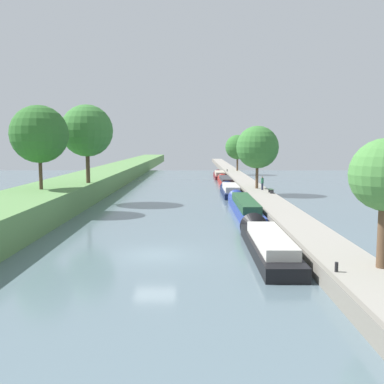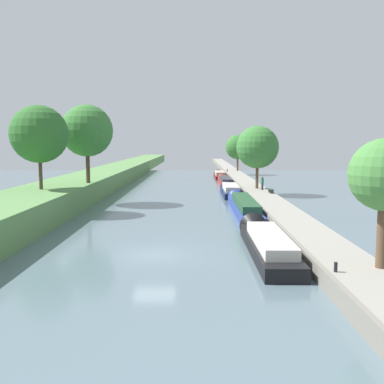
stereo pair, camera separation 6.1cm
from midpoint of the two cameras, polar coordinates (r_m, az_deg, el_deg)
The scene contains 16 objects.
ground_plane at distance 26.99m, azimuth -4.80°, elevation -8.05°, with size 160.00×160.00×0.00m, color slate.
right_towpath at distance 27.84m, azimuth 16.51°, elevation -6.91°, with size 3.10×260.00×0.89m.
stone_quay at distance 27.42m, azimuth 13.12°, elevation -6.96°, with size 0.25×260.00×0.94m.
narrowboat_black at distance 28.11m, azimuth 9.55°, elevation -6.34°, with size 2.18×12.79×2.07m.
narrowboat_blue at distance 42.98m, azimuth 6.69°, elevation -1.78°, with size 1.94×16.53×2.02m.
narrowboat_navy at distance 57.22m, azimuth 4.94°, elevation 0.22°, with size 2.09×10.93×2.04m.
narrowboat_red at distance 71.29m, azimuth 4.31°, elevation 1.42°, with size 1.80×14.60×1.76m.
narrowboat_maroon at distance 84.47m, azimuth 3.58°, elevation 2.20°, with size 1.99×10.84×1.93m.
tree_rightbank_midnear at distance 56.59m, azimuth 8.46°, elevation 5.72°, with size 5.35×5.35×7.90m.
tree_rightbank_midfar at distance 91.46m, azimuth 5.93°, elevation 5.76°, with size 4.99×4.99×7.33m.
tree_leftbank_downstream at distance 43.53m, azimuth -19.04°, elevation 7.04°, with size 5.33×5.33×7.79m.
tree_leftbank_upstream at distance 49.16m, azimuth -13.34°, elevation 7.67°, with size 5.56×5.56×8.39m.
person_walking at distance 55.16m, azimuth 9.07°, elevation 1.18°, with size 0.34×0.34×1.66m.
mooring_bollard_near at distance 21.37m, azimuth 18.09°, elevation -9.17°, with size 0.16×0.16×0.45m.
mooring_bollard_far at distance 89.27m, azimuth 4.59°, elevation 2.81°, with size 0.16×0.16×0.45m.
park_bench at distance 51.92m, azimuth 10.16°, elevation 0.25°, with size 0.44×1.50×0.47m.
Camera 2 is at (2.48, -26.02, 6.74)m, focal length 41.44 mm.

